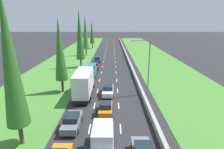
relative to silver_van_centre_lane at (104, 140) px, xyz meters
name	(u,v)px	position (x,y,z in m)	size (l,w,h in m)	color
ground_plane	(111,56)	(0.04, 49.01, -1.40)	(300.00, 300.00, 0.00)	#28282B
grass_verge_left	(74,56)	(-12.61, 49.01, -1.38)	(14.00, 140.00, 0.04)	#478433
grass_verge_right	(152,56)	(14.39, 49.01, -1.38)	(14.00, 140.00, 0.04)	#478433
median_barrier	(127,55)	(5.74, 49.01, -0.97)	(0.44, 120.00, 0.85)	#9E9B93
lane_markings	(111,56)	(0.04, 49.01, -1.39)	(3.64, 116.00, 0.01)	white
silver_van_centre_lane	(104,140)	(0.00, 0.00, 0.00)	(1.96, 4.90, 2.82)	silver
grey_sedan_left_lane	(73,121)	(-3.71, 4.29, -0.59)	(1.82, 4.50, 1.64)	slate
orange_hatchback_centre_lane	(106,108)	(-0.01, 7.46, -0.56)	(1.74, 3.90, 1.72)	orange
white_box_truck_left_lane	(85,82)	(-3.65, 14.19, 0.78)	(2.46, 9.40, 4.18)	black
teal_van_left_lane	(93,71)	(-3.59, 24.56, 0.00)	(1.96, 4.90, 2.82)	teal
red_sedan_left_lane	(96,66)	(-3.45, 31.34, -0.59)	(1.82, 4.50, 1.64)	red
blue_hatchback_left_lane	(98,60)	(-3.43, 38.90, -0.56)	(1.74, 3.90, 1.72)	#1E47B7
white_sedan_centre_lane	(109,90)	(0.14, 14.13, -0.59)	(1.82, 4.50, 1.64)	white
poplar_tree_nearest	(11,60)	(-8.10, 1.39, 7.08)	(2.17, 2.17, 14.85)	#4C3823
poplar_tree_second	(61,50)	(-7.61, 15.54, 5.83)	(2.11, 2.11, 12.35)	#4C3823
poplar_tree_third	(81,35)	(-7.31, 33.29, 7.01)	(2.17, 2.17, 14.72)	#4C3823
poplar_tree_fourth	(86,32)	(-8.30, 51.09, 6.61)	(2.15, 2.15, 13.91)	#4C3823
poplar_tree_fifth	(93,32)	(-7.86, 68.60, 5.58)	(2.10, 2.10, 11.86)	#4C3823
street_light_mast	(148,63)	(6.39, 14.57, 3.83)	(3.20, 0.28, 9.00)	gray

